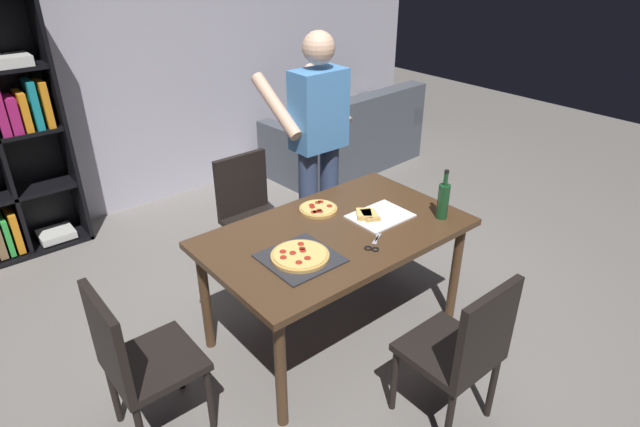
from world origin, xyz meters
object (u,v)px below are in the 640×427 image
couch (347,141)px  wine_bottle (443,200)px  person_serving_pizza (317,140)px  kitchen_scissors (374,245)px  pepperoni_pizza_on_tray (300,256)px  chair_far_side (251,209)px  chair_left_end (135,358)px  chair_near_camera (464,347)px  second_pizza_plain (318,209)px  dining_table (336,241)px

couch → wine_bottle: (-1.30, -2.28, 0.57)m
person_serving_pizza → kitchen_scissors: size_ratio=9.10×
couch → pepperoni_pizza_on_tray: bearing=-137.1°
chair_far_side → chair_left_end: (-1.26, -0.95, 0.00)m
chair_near_camera → second_pizza_plain: 1.24m
dining_table → couch: couch is taller
chair_left_end → person_serving_pizza: (1.72, 0.73, 0.49)m
person_serving_pizza → chair_left_end: bearing=-157.0°
person_serving_pizza → couch: bearing=40.9°
person_serving_pizza → wine_bottle: size_ratio=5.54×
pepperoni_pizza_on_tray → second_pizza_plain: 0.57m
dining_table → chair_left_end: size_ratio=1.73×
person_serving_pizza → dining_table: bearing=-121.9°
wine_bottle → pepperoni_pizza_on_tray: bearing=169.2°
chair_near_camera → pepperoni_pizza_on_tray: size_ratio=2.38×
chair_near_camera → chair_left_end: size_ratio=1.00×
chair_near_camera → couch: size_ratio=0.51×
dining_table → chair_left_end: chair_left_end is taller
chair_near_camera → person_serving_pizza: (0.46, 1.68, 0.49)m
chair_far_side → kitchen_scissors: size_ratio=4.68×
kitchen_scissors → chair_left_end: bearing=168.5°
couch → wine_bottle: 2.69m
chair_left_end → kitchen_scissors: 1.36m
person_serving_pizza → kitchen_scissors: (-0.41, -1.00, -0.24)m
chair_near_camera → person_serving_pizza: 1.81m
chair_near_camera → kitchen_scissors: chair_near_camera is taller
chair_left_end → pepperoni_pizza_on_tray: bearing=-6.9°
dining_table → couch: (1.90, 1.99, -0.37)m
dining_table → chair_near_camera: (-0.00, -0.95, -0.16)m
chair_left_end → kitchen_scissors: size_ratio=4.68×
couch → second_pizza_plain: bearing=-136.6°
chair_near_camera → pepperoni_pizza_on_tray: (-0.35, 0.84, 0.25)m
chair_near_camera → second_pizza_plain: bearing=86.3°
dining_table → couch: bearing=46.2°
dining_table → pepperoni_pizza_on_tray: 0.38m
couch → pepperoni_pizza_on_tray: size_ratio=4.64×
chair_near_camera → pepperoni_pizza_on_tray: bearing=112.8°
person_serving_pizza → pepperoni_pizza_on_tray: (-0.81, -0.84, -0.23)m
chair_left_end → pepperoni_pizza_on_tray: 0.95m
wine_bottle → second_pizza_plain: bearing=133.4°
chair_left_end → pepperoni_pizza_on_tray: size_ratio=2.38×
dining_table → chair_far_side: size_ratio=1.73×
chair_far_side → pepperoni_pizza_on_tray: bearing=-108.4°
pepperoni_pizza_on_tray → person_serving_pizza: bearing=46.1°
chair_far_side → kitchen_scissors: bearing=-87.9°
dining_table → second_pizza_plain: second_pizza_plain is taller
pepperoni_pizza_on_tray → second_pizza_plain: bearing=40.7°
couch → kitchen_scissors: (-1.86, -2.25, 0.45)m
dining_table → pepperoni_pizza_on_tray: pepperoni_pizza_on_tray is taller
kitchen_scissors → person_serving_pizza: bearing=67.6°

